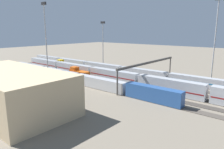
% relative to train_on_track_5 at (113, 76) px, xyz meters
% --- Properties ---
extents(ground_plane, '(400.00, 400.00, 0.00)m').
position_rel_train_on_track_5_xyz_m(ground_plane, '(4.66, -7.50, -2.61)').
color(ground_plane, '#756B5B').
extents(track_bed_0, '(140.00, 2.80, 0.12)m').
position_rel_train_on_track_5_xyz_m(track_bed_0, '(4.66, -25.00, -2.55)').
color(track_bed_0, '#3D3833').
rests_on(track_bed_0, ground_plane).
extents(track_bed_1, '(140.00, 2.80, 0.12)m').
position_rel_train_on_track_5_xyz_m(track_bed_1, '(4.66, -20.00, -2.55)').
color(track_bed_1, '#3D3833').
rests_on(track_bed_1, ground_plane).
extents(track_bed_2, '(140.00, 2.80, 0.12)m').
position_rel_train_on_track_5_xyz_m(track_bed_2, '(4.66, -15.00, -2.55)').
color(track_bed_2, '#4C443D').
rests_on(track_bed_2, ground_plane).
extents(track_bed_3, '(140.00, 2.80, 0.12)m').
position_rel_train_on_track_5_xyz_m(track_bed_3, '(4.66, -10.00, -2.55)').
color(track_bed_3, '#3D3833').
rests_on(track_bed_3, ground_plane).
extents(track_bed_4, '(140.00, 2.80, 0.12)m').
position_rel_train_on_track_5_xyz_m(track_bed_4, '(4.66, -5.00, -2.55)').
color(track_bed_4, '#3D3833').
rests_on(track_bed_4, ground_plane).
extents(track_bed_5, '(140.00, 2.80, 0.12)m').
position_rel_train_on_track_5_xyz_m(track_bed_5, '(4.66, 0.00, -2.55)').
color(track_bed_5, '#3D3833').
rests_on(track_bed_5, ground_plane).
extents(track_bed_6, '(140.00, 2.80, 0.12)m').
position_rel_train_on_track_5_xyz_m(track_bed_6, '(4.66, 5.00, -2.55)').
color(track_bed_6, '#3D3833').
rests_on(track_bed_6, ground_plane).
extents(track_bed_7, '(140.00, 2.80, 0.12)m').
position_rel_train_on_track_5_xyz_m(track_bed_7, '(4.66, 10.00, -2.55)').
color(track_bed_7, '#4C443D').
rests_on(track_bed_7, ground_plane).
extents(train_on_track_5, '(119.80, 3.06, 5.00)m').
position_rel_train_on_track_5_xyz_m(train_on_track_5, '(0.00, 0.00, 0.00)').
color(train_on_track_5, '#B7BABF').
rests_on(train_on_track_5, ground_plane).
extents(train_on_track_2, '(139.00, 3.06, 4.40)m').
position_rel_train_on_track_5_xyz_m(train_on_track_2, '(9.66, -15.00, -0.56)').
color(train_on_track_2, maroon).
rests_on(train_on_track_2, ground_plane).
extents(train_on_track_4, '(10.00, 3.00, 5.00)m').
position_rel_train_on_track_5_xyz_m(train_on_track_4, '(38.55, -5.00, -0.45)').
color(train_on_track_4, gold).
rests_on(train_on_track_4, ground_plane).
extents(train_on_track_7, '(90.60, 3.00, 4.40)m').
position_rel_train_on_track_5_xyz_m(train_on_track_7, '(11.68, 10.00, -0.52)').
color(train_on_track_7, '#285193').
rests_on(train_on_track_7, ground_plane).
extents(train_on_track_6, '(10.00, 3.00, 5.00)m').
position_rel_train_on_track_5_xyz_m(train_on_track_6, '(14.93, 5.00, -0.45)').
color(train_on_track_6, '#D85914').
rests_on(train_on_track_6, ground_plane).
extents(light_mast_0, '(2.80, 0.70, 33.11)m').
position_rel_train_on_track_5_xyz_m(light_mast_0, '(-29.74, -27.20, 17.91)').
color(light_mast_0, '#9EA0A5').
rests_on(light_mast_0, ground_plane).
extents(light_mast_1, '(2.80, 0.70, 32.02)m').
position_rel_train_on_track_5_xyz_m(light_mast_1, '(27.29, 12.01, 17.33)').
color(light_mast_1, '#9EA0A5').
rests_on(light_mast_1, ground_plane).
extents(light_mast_2, '(2.80, 0.70, 25.54)m').
position_rel_train_on_track_5_xyz_m(light_mast_2, '(30.31, -27.28, 13.81)').
color(light_mast_2, '#9EA0A5').
rests_on(light_mast_2, ground_plane).
extents(signal_gantry, '(0.70, 40.00, 8.80)m').
position_rel_train_on_track_5_xyz_m(signal_gantry, '(-11.69, -7.50, 5.12)').
color(signal_gantry, '#4C4742').
rests_on(signal_gantry, ground_plane).
extents(maintenance_shed, '(39.23, 18.49, 10.29)m').
position_rel_train_on_track_5_xyz_m(maintenance_shed, '(3.74, 39.33, 2.54)').
color(maintenance_shed, tan).
rests_on(maintenance_shed, ground_plane).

